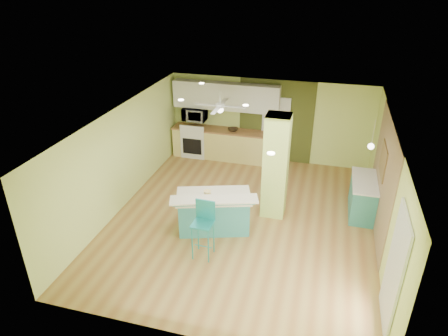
{
  "coord_description": "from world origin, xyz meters",
  "views": [
    {
      "loc": [
        1.66,
        -7.74,
        5.34
      ],
      "look_at": [
        -0.56,
        0.4,
        1.1
      ],
      "focal_mm": 32.0,
      "sensor_mm": 36.0,
      "label": 1
    }
  ],
  "objects": [
    {
      "name": "floor",
      "position": [
        0.0,
        0.0,
        -0.01
      ],
      "size": [
        6.0,
        7.0,
        0.01
      ],
      "primitive_type": "cube",
      "color": "#9C6836",
      "rests_on": "ground"
    },
    {
      "name": "ceiling",
      "position": [
        0.0,
        0.0,
        2.5
      ],
      "size": [
        6.0,
        7.0,
        0.01
      ],
      "primitive_type": "cube",
      "color": "white",
      "rests_on": "wall_back"
    },
    {
      "name": "wall_back",
      "position": [
        0.0,
        3.5,
        1.25
      ],
      "size": [
        6.0,
        0.01,
        2.5
      ],
      "primitive_type": "cube",
      "color": "#D6E97D",
      "rests_on": "floor"
    },
    {
      "name": "wall_front",
      "position": [
        0.0,
        -3.5,
        1.25
      ],
      "size": [
        6.0,
        0.01,
        2.5
      ],
      "primitive_type": "cube",
      "color": "#D6E97D",
      "rests_on": "floor"
    },
    {
      "name": "wall_left",
      "position": [
        -3.0,
        0.0,
        1.25
      ],
      "size": [
        0.01,
        7.0,
        2.5
      ],
      "primitive_type": "cube",
      "color": "#D6E97D",
      "rests_on": "floor"
    },
    {
      "name": "wall_right",
      "position": [
        3.0,
        0.0,
        1.25
      ],
      "size": [
        0.01,
        7.0,
        2.5
      ],
      "primitive_type": "cube",
      "color": "#D6E97D",
      "rests_on": "floor"
    },
    {
      "name": "wood_panel",
      "position": [
        2.99,
        0.6,
        1.25
      ],
      "size": [
        0.02,
        3.4,
        2.5
      ],
      "primitive_type": "cube",
      "color": "#83674A",
      "rests_on": "floor"
    },
    {
      "name": "olive_accent",
      "position": [
        0.2,
        3.49,
        1.25
      ],
      "size": [
        2.2,
        0.02,
        2.5
      ],
      "primitive_type": "cube",
      "color": "#4B5220",
      "rests_on": "floor"
    },
    {
      "name": "interior_door",
      "position": [
        0.2,
        3.46,
        1.0
      ],
      "size": [
        0.82,
        0.05,
        2.0
      ],
      "primitive_type": "cube",
      "color": "white",
      "rests_on": "floor"
    },
    {
      "name": "french_door",
      "position": [
        2.97,
        -2.3,
        1.05
      ],
      "size": [
        0.04,
        1.08,
        2.1
      ],
      "primitive_type": "cube",
      "color": "silver",
      "rests_on": "floor"
    },
    {
      "name": "column",
      "position": [
        0.65,
        0.5,
        1.25
      ],
      "size": [
        0.55,
        0.55,
        2.5
      ],
      "primitive_type": "cube",
      "color": "#C3E268",
      "rests_on": "floor"
    },
    {
      "name": "kitchen_run",
      "position": [
        -1.3,
        3.2,
        0.47
      ],
      "size": [
        3.25,
        0.63,
        0.94
      ],
      "color": "#EBDA7B",
      "rests_on": "floor"
    },
    {
      "name": "stove",
      "position": [
        -2.25,
        3.19,
        0.46
      ],
      "size": [
        0.76,
        0.66,
        1.08
      ],
      "color": "white",
      "rests_on": "floor"
    },
    {
      "name": "upper_cabinets",
      "position": [
        -1.3,
        3.32,
        1.95
      ],
      "size": [
        3.2,
        0.34,
        0.8
      ],
      "primitive_type": "cube",
      "color": "white",
      "rests_on": "wall_back"
    },
    {
      "name": "microwave",
      "position": [
        -2.25,
        3.2,
        1.35
      ],
      "size": [
        0.7,
        0.48,
        0.39
      ],
      "primitive_type": "imported",
      "color": "silver",
      "rests_on": "wall_back"
    },
    {
      "name": "ceiling_fan",
      "position": [
        -1.1,
        2.0,
        2.08
      ],
      "size": [
        1.41,
        1.41,
        0.61
      ],
      "color": "white",
      "rests_on": "ceiling"
    },
    {
      "name": "pendant_lamp",
      "position": [
        2.65,
        0.75,
        1.88
      ],
      "size": [
        0.14,
        0.14,
        0.69
      ],
      "color": "white",
      "rests_on": "ceiling"
    },
    {
      "name": "wall_decor",
      "position": [
        2.96,
        0.8,
        1.55
      ],
      "size": [
        0.03,
        0.9,
        0.7
      ],
      "primitive_type": "cube",
      "color": "brown",
      "rests_on": "wood_panel"
    },
    {
      "name": "peninsula",
      "position": [
        -0.54,
        -0.51,
        0.46
      ],
      "size": [
        1.96,
        1.47,
        0.99
      ],
      "rotation": [
        0.0,
        0.0,
        0.31
      ],
      "color": "teal",
      "rests_on": "floor"
    },
    {
      "name": "bar_stool",
      "position": [
        -0.48,
        -1.42,
        0.82
      ],
      "size": [
        0.42,
        0.42,
        1.23
      ],
      "rotation": [
        0.0,
        0.0,
        -0.03
      ],
      "color": "teal",
      "rests_on": "floor"
    },
    {
      "name": "side_counter",
      "position": [
        2.7,
        1.05,
        0.45
      ],
      "size": [
        0.59,
        1.38,
        0.89
      ],
      "color": "teal",
      "rests_on": "floor"
    },
    {
      "name": "fruit_bowl",
      "position": [
        -1.04,
        3.19,
        0.98
      ],
      "size": [
        0.39,
        0.39,
        0.08
      ],
      "primitive_type": "imported",
      "rotation": [
        0.0,
        0.0,
        0.27
      ],
      "color": "#372616",
      "rests_on": "kitchen_run"
    },
    {
      "name": "canister",
      "position": [
        -0.66,
        -0.6,
        0.94
      ],
      "size": [
        0.16,
        0.16,
        0.16
      ],
      "primitive_type": "cylinder",
      "color": "yellow",
      "rests_on": "peninsula"
    }
  ]
}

